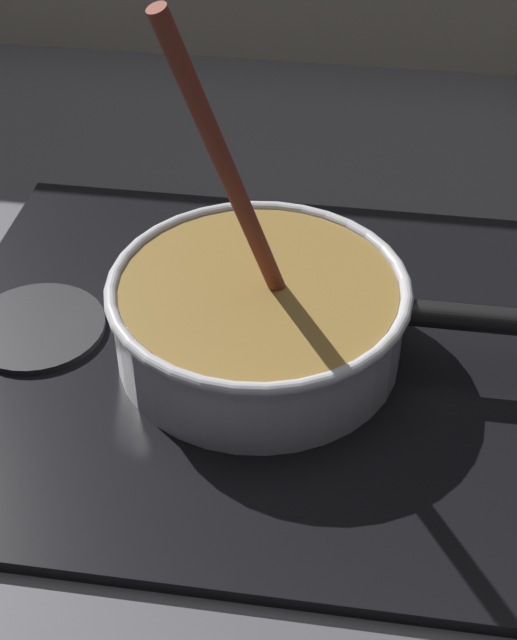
# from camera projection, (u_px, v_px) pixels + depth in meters

# --- Properties ---
(ground) EXTENTS (2.40, 1.60, 0.04)m
(ground) POSITION_uv_depth(u_px,v_px,m) (291.00, 530.00, 0.69)
(ground) COLOR #4C4C51
(hob_plate) EXTENTS (0.56, 0.48, 0.01)m
(hob_plate) POSITION_uv_depth(u_px,v_px,m) (258.00, 356.00, 0.80)
(hob_plate) COLOR black
(hob_plate) RESTS_ON ground
(burner_ring) EXTENTS (0.21, 0.21, 0.01)m
(burner_ring) POSITION_uv_depth(u_px,v_px,m) (258.00, 348.00, 0.79)
(burner_ring) COLOR #592D0C
(burner_ring) RESTS_ON hob_plate
(spare_burner) EXTENTS (0.12, 0.12, 0.01)m
(spare_burner) POSITION_uv_depth(u_px,v_px,m) (37.00, 327.00, 0.81)
(spare_burner) COLOR #262628
(spare_burner) RESTS_ON hob_plate
(cooking_pan) EXTENTS (0.41, 0.25, 0.32)m
(cooking_pan) POSITION_uv_depth(u_px,v_px,m) (261.00, 315.00, 0.77)
(cooking_pan) COLOR silver
(cooking_pan) RESTS_ON hob_plate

